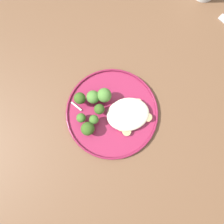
{
  "coord_description": "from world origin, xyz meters",
  "views": [
    {
      "loc": [
        -0.06,
        -0.15,
        1.39
      ],
      "look_at": [
        -0.03,
        -0.03,
        0.76
      ],
      "focal_mm": 33.05,
      "sensor_mm": 36.0,
      "label": 1
    }
  ],
  "objects_px": {
    "seared_scallop_left_edge": "(127,131)",
    "broccoli_floret_rear_charred": "(104,95)",
    "broccoli_floret_right_tilted": "(80,98)",
    "seared_scallop_front_small": "(148,118)",
    "seared_scallop_tiny_bay": "(128,118)",
    "broccoli_floret_front_edge": "(94,120)",
    "broccoli_floret_small_sprig": "(81,118)",
    "seared_scallop_center_golden": "(138,102)",
    "broccoli_floret_beside_noodles": "(93,97)",
    "seared_scallop_large_seared": "(121,126)",
    "dinner_plate": "(112,113)",
    "broccoli_floret_left_leaning": "(88,129)",
    "broccoli_floret_center_pile": "(99,109)"
  },
  "relations": [
    {
      "from": "seared_scallop_left_edge",
      "to": "broccoli_floret_rear_charred",
      "type": "distance_m",
      "value": 0.13
    },
    {
      "from": "seared_scallop_left_edge",
      "to": "broccoli_floret_right_tilted",
      "type": "relative_size",
      "value": 0.47
    },
    {
      "from": "seared_scallop_front_small",
      "to": "seared_scallop_tiny_bay",
      "type": "xyz_separation_m",
      "value": [
        -0.06,
        0.01,
        -0.0
      ]
    },
    {
      "from": "seared_scallop_tiny_bay",
      "to": "broccoli_floret_front_edge",
      "type": "height_order",
      "value": "broccoli_floret_front_edge"
    },
    {
      "from": "broccoli_floret_small_sprig",
      "to": "broccoli_floret_front_edge",
      "type": "distance_m",
      "value": 0.04
    },
    {
      "from": "seared_scallop_center_golden",
      "to": "broccoli_floret_front_edge",
      "type": "distance_m",
      "value": 0.15
    },
    {
      "from": "broccoli_floret_rear_charred",
      "to": "seared_scallop_tiny_bay",
      "type": "bearing_deg",
      "value": -52.57
    },
    {
      "from": "seared_scallop_left_edge",
      "to": "broccoli_floret_front_edge",
      "type": "relative_size",
      "value": 0.55
    },
    {
      "from": "broccoli_floret_beside_noodles",
      "to": "broccoli_floret_front_edge",
      "type": "height_order",
      "value": "broccoli_floret_beside_noodles"
    },
    {
      "from": "seared_scallop_large_seared",
      "to": "dinner_plate",
      "type": "bearing_deg",
      "value": 111.33
    },
    {
      "from": "seared_scallop_large_seared",
      "to": "seared_scallop_tiny_bay",
      "type": "relative_size",
      "value": 0.85
    },
    {
      "from": "broccoli_floret_right_tilted",
      "to": "seared_scallop_large_seared",
      "type": "bearing_deg",
      "value": -44.25
    },
    {
      "from": "seared_scallop_center_golden",
      "to": "broccoli_floret_beside_noodles",
      "type": "relative_size",
      "value": 0.39
    },
    {
      "from": "dinner_plate",
      "to": "seared_scallop_left_edge",
      "type": "bearing_deg",
      "value": -64.86
    },
    {
      "from": "dinner_plate",
      "to": "broccoli_floret_rear_charred",
      "type": "distance_m",
      "value": 0.07
    },
    {
      "from": "seared_scallop_center_golden",
      "to": "broccoli_floret_left_leaning",
      "type": "relative_size",
      "value": 0.41
    },
    {
      "from": "broccoli_floret_beside_noodles",
      "to": "seared_scallop_tiny_bay",
      "type": "bearing_deg",
      "value": -40.38
    },
    {
      "from": "seared_scallop_large_seared",
      "to": "broccoli_floret_center_pile",
      "type": "relative_size",
      "value": 0.57
    },
    {
      "from": "broccoli_floret_right_tilted",
      "to": "broccoli_floret_rear_charred",
      "type": "bearing_deg",
      "value": -4.67
    },
    {
      "from": "broccoli_floret_rear_charred",
      "to": "seared_scallop_center_golden",
      "type": "bearing_deg",
      "value": -19.32
    },
    {
      "from": "seared_scallop_left_edge",
      "to": "broccoli_floret_center_pile",
      "type": "distance_m",
      "value": 0.11
    },
    {
      "from": "broccoli_floret_small_sprig",
      "to": "broccoli_floret_center_pile",
      "type": "xyz_separation_m",
      "value": [
        0.06,
        0.01,
        0.01
      ]
    },
    {
      "from": "broccoli_floret_beside_noodles",
      "to": "broccoli_floret_right_tilted",
      "type": "relative_size",
      "value": 1.01
    },
    {
      "from": "broccoli_floret_beside_noodles",
      "to": "broccoli_floret_front_edge",
      "type": "distance_m",
      "value": 0.07
    },
    {
      "from": "seared_scallop_front_small",
      "to": "broccoli_floret_rear_charred",
      "type": "bearing_deg",
      "value": 143.52
    },
    {
      "from": "seared_scallop_large_seared",
      "to": "broccoli_floret_small_sprig",
      "type": "relative_size",
      "value": 0.71
    },
    {
      "from": "seared_scallop_center_golden",
      "to": "broccoli_floret_small_sprig",
      "type": "bearing_deg",
      "value": -174.88
    },
    {
      "from": "broccoli_floret_right_tilted",
      "to": "broccoli_floret_left_leaning",
      "type": "xyz_separation_m",
      "value": [
        0.01,
        -0.09,
        -0.0
      ]
    },
    {
      "from": "broccoli_floret_beside_noodles",
      "to": "dinner_plate",
      "type": "bearing_deg",
      "value": -46.66
    },
    {
      "from": "seared_scallop_tiny_bay",
      "to": "broccoli_floret_front_edge",
      "type": "bearing_deg",
      "value": 173.71
    },
    {
      "from": "broccoli_floret_beside_noodles",
      "to": "broccoli_floret_right_tilted",
      "type": "height_order",
      "value": "same"
    },
    {
      "from": "seared_scallop_large_seared",
      "to": "broccoli_floret_left_leaning",
      "type": "distance_m",
      "value": 0.1
    },
    {
      "from": "broccoli_floret_beside_noodles",
      "to": "broccoli_floret_left_leaning",
      "type": "xyz_separation_m",
      "value": [
        -0.03,
        -0.09,
        -0.0
      ]
    },
    {
      "from": "seared_scallop_front_small",
      "to": "broccoli_floret_right_tilted",
      "type": "bearing_deg",
      "value": 154.06
    },
    {
      "from": "broccoli_floret_beside_noodles",
      "to": "broccoli_floret_center_pile",
      "type": "relative_size",
      "value": 1.13
    },
    {
      "from": "seared_scallop_left_edge",
      "to": "broccoli_floret_right_tilted",
      "type": "xyz_separation_m",
      "value": [
        -0.12,
        0.12,
        0.03
      ]
    },
    {
      "from": "broccoli_floret_rear_charred",
      "to": "seared_scallop_front_small",
      "type": "bearing_deg",
      "value": -36.48
    },
    {
      "from": "broccoli_floret_left_leaning",
      "to": "seared_scallop_center_golden",
      "type": "bearing_deg",
      "value": 17.79
    },
    {
      "from": "seared_scallop_center_golden",
      "to": "broccoli_floret_right_tilted",
      "type": "xyz_separation_m",
      "value": [
        -0.17,
        0.04,
        0.03
      ]
    },
    {
      "from": "seared_scallop_tiny_bay",
      "to": "broccoli_floret_left_leaning",
      "type": "distance_m",
      "value": 0.13
    },
    {
      "from": "seared_scallop_center_golden",
      "to": "broccoli_floret_small_sprig",
      "type": "xyz_separation_m",
      "value": [
        -0.18,
        -0.02,
        0.01
      ]
    },
    {
      "from": "seared_scallop_large_seared",
      "to": "broccoli_floret_left_leaning",
      "type": "xyz_separation_m",
      "value": [
        -0.1,
        0.01,
        0.02
      ]
    },
    {
      "from": "seared_scallop_front_small",
      "to": "broccoli_floret_beside_noodles",
      "type": "bearing_deg",
      "value": 149.47
    },
    {
      "from": "seared_scallop_tiny_bay",
      "to": "broccoli_floret_rear_charred",
      "type": "distance_m",
      "value": 0.1
    },
    {
      "from": "seared_scallop_front_small",
      "to": "broccoli_floret_small_sprig",
      "type": "relative_size",
      "value": 0.64
    },
    {
      "from": "seared_scallop_large_seared",
      "to": "seared_scallop_tiny_bay",
      "type": "xyz_separation_m",
      "value": [
        0.02,
        0.02,
        0.0
      ]
    },
    {
      "from": "seared_scallop_front_small",
      "to": "broccoli_floret_rear_charred",
      "type": "height_order",
      "value": "broccoli_floret_rear_charred"
    },
    {
      "from": "seared_scallop_left_edge",
      "to": "broccoli_floret_front_edge",
      "type": "height_order",
      "value": "broccoli_floret_front_edge"
    },
    {
      "from": "dinner_plate",
      "to": "seared_scallop_large_seared",
      "type": "bearing_deg",
      "value": -68.67
    },
    {
      "from": "seared_scallop_front_small",
      "to": "seared_scallop_tiny_bay",
      "type": "distance_m",
      "value": 0.06
    }
  ]
}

